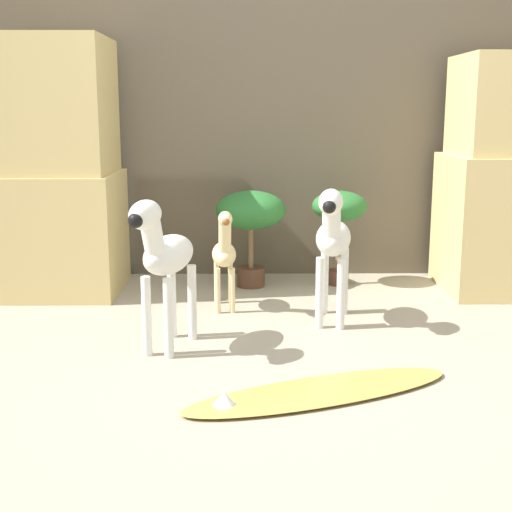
{
  "coord_description": "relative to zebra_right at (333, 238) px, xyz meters",
  "views": [
    {
      "loc": [
        -0.19,
        -2.64,
        1.01
      ],
      "look_at": [
        -0.16,
        0.49,
        0.36
      ],
      "focal_mm": 50.0,
      "sensor_mm": 36.0,
      "label": 1
    }
  ],
  "objects": [
    {
      "name": "surfboard",
      "position": [
        -0.15,
        -0.87,
        -0.41
      ],
      "size": [
        1.08,
        0.64,
        0.07
      ],
      "color": "gold",
      "rests_on": "ground_plane"
    },
    {
      "name": "wall_back",
      "position": [
        -0.2,
        1.09,
        0.68
      ],
      "size": [
        6.4,
        0.08,
        2.2
      ],
      "color": "brown",
      "rests_on": "ground_plane"
    },
    {
      "name": "potted_palm_back",
      "position": [
        0.13,
        0.77,
        0.01
      ],
      "size": [
        0.32,
        0.32,
        0.55
      ],
      "color": "#513323",
      "rests_on": "ground_plane"
    },
    {
      "name": "zebra_right",
      "position": [
        0.0,
        0.0,
        0.0
      ],
      "size": [
        0.23,
        0.51,
        0.67
      ],
      "color": "silver",
      "rests_on": "ground_plane"
    },
    {
      "name": "zebra_left",
      "position": [
        -0.75,
        -0.38,
        0.0
      ],
      "size": [
        0.28,
        0.51,
        0.67
      ],
      "color": "silver",
      "rests_on": "ground_plane"
    },
    {
      "name": "giraffe_figurine",
      "position": [
        -0.52,
        0.25,
        -0.12
      ],
      "size": [
        0.14,
        0.38,
        0.53
      ],
      "color": "beige",
      "rests_on": "ground_plane"
    },
    {
      "name": "rock_pillar_left",
      "position": [
        -1.48,
        0.65,
        0.25
      ],
      "size": [
        0.72,
        0.65,
        1.39
      ],
      "color": "#D1B775",
      "rests_on": "ground_plane"
    },
    {
      "name": "ground_plane",
      "position": [
        -0.2,
        -0.64,
        -0.42
      ],
      "size": [
        14.0,
        14.0,
        0.0
      ],
      "primitive_type": "plane",
      "color": "#9E937F"
    },
    {
      "name": "potted_palm_front",
      "position": [
        -0.38,
        0.74,
        -0.0
      ],
      "size": [
        0.4,
        0.4,
        0.56
      ],
      "color": "#513323",
      "rests_on": "ground_plane"
    }
  ]
}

